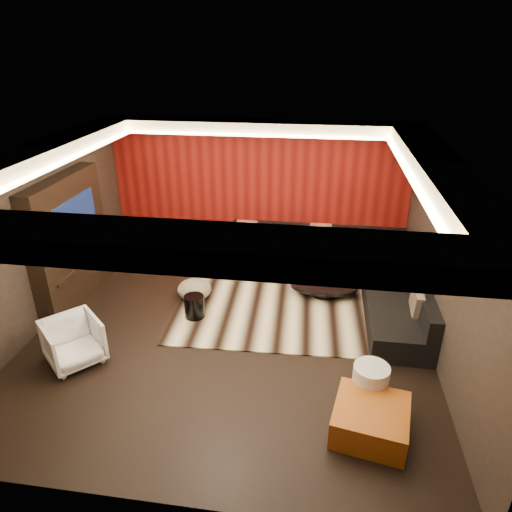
% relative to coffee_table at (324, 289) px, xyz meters
% --- Properties ---
extents(floor, '(6.00, 6.00, 0.02)m').
position_rel_coffee_table_xyz_m(floor, '(-1.42, -1.34, -0.13)').
color(floor, black).
rests_on(floor, ground).
extents(ceiling, '(6.00, 6.00, 0.02)m').
position_rel_coffee_table_xyz_m(ceiling, '(-1.42, -1.34, 2.69)').
color(ceiling, silver).
rests_on(ceiling, ground).
extents(wall_back, '(6.00, 0.02, 2.80)m').
position_rel_coffee_table_xyz_m(wall_back, '(-1.42, 1.67, 1.28)').
color(wall_back, black).
rests_on(wall_back, ground).
extents(wall_left, '(0.02, 6.00, 2.80)m').
position_rel_coffee_table_xyz_m(wall_left, '(-4.43, -1.34, 1.28)').
color(wall_left, black).
rests_on(wall_left, ground).
extents(wall_right, '(0.02, 6.00, 2.80)m').
position_rel_coffee_table_xyz_m(wall_right, '(1.59, -1.34, 1.28)').
color(wall_right, black).
rests_on(wall_right, ground).
extents(red_feature_wall, '(5.98, 0.05, 2.78)m').
position_rel_coffee_table_xyz_m(red_feature_wall, '(-1.42, 1.63, 1.28)').
color(red_feature_wall, '#6B0C0A').
rests_on(red_feature_wall, ground).
extents(soffit_back, '(6.00, 0.60, 0.22)m').
position_rel_coffee_table_xyz_m(soffit_back, '(-1.42, 1.36, 2.57)').
color(soffit_back, silver).
rests_on(soffit_back, ground).
extents(soffit_front, '(6.00, 0.60, 0.22)m').
position_rel_coffee_table_xyz_m(soffit_front, '(-1.42, -4.04, 2.57)').
color(soffit_front, silver).
rests_on(soffit_front, ground).
extents(soffit_left, '(0.60, 4.80, 0.22)m').
position_rel_coffee_table_xyz_m(soffit_left, '(-4.12, -1.34, 2.57)').
color(soffit_left, silver).
rests_on(soffit_left, ground).
extents(soffit_right, '(0.60, 4.80, 0.22)m').
position_rel_coffee_table_xyz_m(soffit_right, '(1.28, -1.34, 2.57)').
color(soffit_right, silver).
rests_on(soffit_right, ground).
extents(cove_back, '(4.80, 0.08, 0.04)m').
position_rel_coffee_table_xyz_m(cove_back, '(-1.42, 1.02, 2.48)').
color(cove_back, '#FFD899').
rests_on(cove_back, ground).
extents(cove_front, '(4.80, 0.08, 0.04)m').
position_rel_coffee_table_xyz_m(cove_front, '(-1.42, -3.70, 2.48)').
color(cove_front, '#FFD899').
rests_on(cove_front, ground).
extents(cove_left, '(0.08, 4.80, 0.04)m').
position_rel_coffee_table_xyz_m(cove_left, '(-3.78, -1.34, 2.48)').
color(cove_left, '#FFD899').
rests_on(cove_left, ground).
extents(cove_right, '(0.08, 4.80, 0.04)m').
position_rel_coffee_table_xyz_m(cove_right, '(0.94, -1.34, 2.48)').
color(cove_right, '#FFD899').
rests_on(cove_right, ground).
extents(tv_surround, '(0.30, 2.00, 2.20)m').
position_rel_coffee_table_xyz_m(tv_surround, '(-4.27, -0.74, 0.98)').
color(tv_surround, black).
rests_on(tv_surround, ground).
extents(tv_screen, '(0.04, 1.30, 0.80)m').
position_rel_coffee_table_xyz_m(tv_screen, '(-4.11, -0.74, 1.33)').
color(tv_screen, black).
rests_on(tv_screen, ground).
extents(tv_shelf, '(0.04, 1.60, 0.04)m').
position_rel_coffee_table_xyz_m(tv_shelf, '(-4.11, -0.74, 0.58)').
color(tv_shelf, black).
rests_on(tv_shelf, ground).
extents(rug, '(4.11, 3.15, 0.02)m').
position_rel_coffee_table_xyz_m(rug, '(-0.51, -0.31, -0.11)').
color(rug, beige).
rests_on(rug, floor).
extents(coffee_table, '(1.20, 1.20, 0.20)m').
position_rel_coffee_table_xyz_m(coffee_table, '(0.00, 0.00, 0.00)').
color(coffee_table, black).
rests_on(coffee_table, rug).
extents(drum_stool, '(0.41, 0.41, 0.38)m').
position_rel_coffee_table_xyz_m(drum_stool, '(-2.09, -1.04, 0.09)').
color(drum_stool, black).
rests_on(drum_stool, rug).
extents(striped_pouf, '(0.68, 0.68, 0.33)m').
position_rel_coffee_table_xyz_m(striped_pouf, '(-2.26, -0.44, 0.06)').
color(striped_pouf, beige).
rests_on(striped_pouf, rug).
extents(white_side_table, '(0.56, 0.56, 0.56)m').
position_rel_coffee_table_xyz_m(white_side_table, '(0.59, -2.62, 0.16)').
color(white_side_table, silver).
rests_on(white_side_table, floor).
extents(orange_ottoman, '(0.97, 0.97, 0.37)m').
position_rel_coffee_table_xyz_m(orange_ottoman, '(0.57, -3.11, 0.06)').
color(orange_ottoman, '#8C4212').
rests_on(orange_ottoman, floor).
extents(armchair, '(1.02, 1.02, 0.66)m').
position_rel_coffee_table_xyz_m(armchair, '(-3.46, -2.38, 0.21)').
color(armchair, silver).
rests_on(armchair, floor).
extents(sectional_sofa, '(3.65, 3.50, 0.75)m').
position_rel_coffee_table_xyz_m(sectional_sofa, '(0.32, 0.53, 0.14)').
color(sectional_sofa, black).
rests_on(sectional_sofa, floor).
extents(throw_pillows, '(3.23, 2.77, 0.50)m').
position_rel_coffee_table_xyz_m(throw_pillows, '(0.18, 0.67, 0.50)').
color(throw_pillows, beige).
rests_on(throw_pillows, sectional_sofa).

